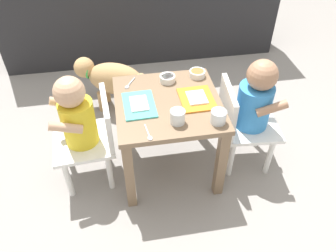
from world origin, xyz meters
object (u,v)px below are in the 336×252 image
Objects in this scene: food_tray_left at (139,105)px; food_tray_right at (197,99)px; dining_table at (168,116)px; water_cup_left at (218,117)px; veggie_bowl_far at (197,73)px; cereal_bowl_left_side at (167,78)px; seated_child_right at (252,104)px; dog at (111,78)px; water_cup_right at (178,117)px; spoon_by_left_tray at (148,134)px; seated_child_left at (81,121)px; spoon_by_right_tray at (129,84)px.

food_tray_left is 0.27m from food_tray_right.
water_cup_left reaches higher than dining_table.
dining_table is 0.28m from veggie_bowl_far.
water_cup_left is 0.88× the size of cereal_bowl_left_side.
food_tray_right is (-0.27, 0.02, 0.05)m from seated_child_right.
veggie_bowl_far is (0.44, -0.37, 0.23)m from dog.
water_cup_left is 0.17m from water_cup_right.
dining_table is 0.16m from food_tray_right.
spoon_by_left_tray is at bearing -84.96° from food_tray_left.
seated_child_right is (0.81, -0.02, 0.00)m from seated_child_left.
spoon_by_right_tray reaches higher than dog.
food_tray_left reaches higher than dog.
dog is at bearing 138.71° from seated_child_right.
spoon_by_right_tray is (0.09, -0.39, 0.21)m from dog.
dog is 4.47× the size of spoon_by_left_tray.
dining_table is 5.38× the size of spoon_by_right_tray.
seated_child_right is at bearing -2.27° from food_tray_left.
dining_table is 2.58× the size of food_tray_right.
veggie_bowl_far is (0.05, 0.19, 0.01)m from food_tray_right.
spoon_by_left_tray is at bearing -34.25° from seated_child_left.
water_cup_left reaches higher than food_tray_right.
spoon_by_right_tray is at bearing 149.85° from food_tray_right.
dining_table is at bearing 60.24° from spoon_by_left_tray.
dog is at bearing 121.39° from water_cup_left.
spoon_by_left_tray is (-0.52, -0.18, 0.05)m from seated_child_right.
food_tray_left is 3.05× the size of water_cup_left.
veggie_bowl_far is at bearing 18.11° from seated_child_left.
seated_child_left is at bearing 145.75° from spoon_by_left_tray.
cereal_bowl_left_side is (0.01, 0.31, -0.01)m from water_cup_right.
food_tray_right reaches higher than dining_table.
water_cup_right is at bearing -116.54° from veggie_bowl_far.
food_tray_left reaches higher than spoon_by_right_tray.
food_tray_left is 2.06× the size of spoon_by_left_tray.
veggie_bowl_far is at bearing 6.92° from cereal_bowl_left_side.
dog is at bearing 100.64° from spoon_by_left_tray.
water_cup_right is 0.36m from spoon_by_right_tray.
spoon_by_right_tray is at bearing -76.27° from dog.
dining_table is 0.80× the size of seated_child_left.
cereal_bowl_left_side is (0.16, 0.17, 0.01)m from food_tray_left.
food_tray_left is 0.18m from spoon_by_right_tray.
seated_child_left is 0.45m from water_cup_right.
veggie_bowl_far is 1.04× the size of cereal_bowl_left_side.
food_tray_left is 2.58× the size of veggie_bowl_far.
dining_table is at bearing -98.82° from cereal_bowl_left_side.
veggie_bowl_far is at bearing 90.93° from water_cup_left.
seated_child_right is 7.81× the size of veggie_bowl_far.
food_tray_left is at bearing -77.44° from dog.
cereal_bowl_left_side reaches higher than spoon_by_right_tray.
water_cup_left is 1.04× the size of water_cup_right.
seated_child_left reaches higher than water_cup_left.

